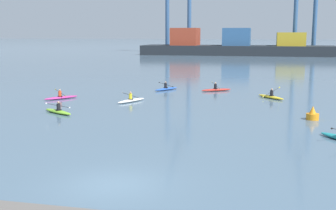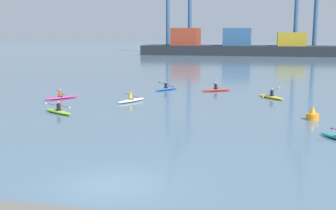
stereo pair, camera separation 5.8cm
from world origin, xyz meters
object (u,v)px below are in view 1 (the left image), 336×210
at_px(channel_buoy, 313,115).
at_px(kayak_lime, 58,111).
at_px(container_barge, 235,46).
at_px(kayak_white, 131,100).
at_px(kayak_yellow, 271,97).
at_px(kayak_magenta, 61,97).
at_px(kayak_blue, 166,89).
at_px(kayak_red, 216,89).

xyz_separation_m(channel_buoy, kayak_lime, (-18.97, -1.74, -0.19)).
relative_size(container_barge, kayak_white, 15.82).
distance_m(container_barge, kayak_yellow, 80.80).
relative_size(container_barge, kayak_magenta, 17.05).
height_order(container_barge, channel_buoy, container_barge).
bearing_deg(kayak_blue, kayak_yellow, -17.98).
bearing_deg(kayak_lime, kayak_white, 59.65).
bearing_deg(kayak_blue, channel_buoy, -44.04).
height_order(channel_buoy, kayak_red, channel_buoy).
relative_size(kayak_white, kayak_blue, 1.03).
xyz_separation_m(channel_buoy, kayak_yellow, (-2.81, 9.82, -0.19)).
relative_size(kayak_lime, kayak_blue, 1.00).
bearing_deg(container_barge, kayak_blue, -91.49).
bearing_deg(kayak_yellow, kayak_red, 144.91).
bearing_deg(channel_buoy, kayak_lime, -174.76).
distance_m(kayak_blue, kayak_yellow, 11.62).
distance_m(kayak_white, kayak_yellow, 13.29).
bearing_deg(kayak_lime, kayak_yellow, 35.57).
bearing_deg(channel_buoy, kayak_magenta, 167.23).
distance_m(container_barge, kayak_blue, 76.73).
relative_size(channel_buoy, kayak_white, 0.30).
bearing_deg(container_barge, kayak_yellow, -83.56).
bearing_deg(kayak_yellow, kayak_magenta, -166.00).
bearing_deg(container_barge, channel_buoy, -82.49).
bearing_deg(kayak_yellow, kayak_lime, -144.43).
xyz_separation_m(kayak_lime, kayak_yellow, (16.17, 11.56, -0.00)).
relative_size(container_barge, kayak_lime, 16.29).
height_order(container_barge, kayak_white, container_barge).
distance_m(kayak_magenta, kayak_blue, 11.76).
bearing_deg(kayak_magenta, container_barge, 83.14).
relative_size(kayak_white, kayak_yellow, 1.12).
bearing_deg(kayak_red, channel_buoy, -58.45).
bearing_deg(kayak_blue, kayak_white, -98.38).
bearing_deg(kayak_red, kayak_yellow, -35.09).
relative_size(channel_buoy, kayak_magenta, 0.32).
distance_m(kayak_magenta, kayak_lime, 7.44).
height_order(kayak_magenta, kayak_lime, kayak_lime).
relative_size(kayak_red, kayak_magenta, 1.05).
xyz_separation_m(kayak_magenta, kayak_yellow, (19.30, 4.81, -0.00)).
bearing_deg(container_barge, kayak_red, -87.45).
xyz_separation_m(container_barge, kayak_magenta, (-10.23, -85.07, -2.32)).
relative_size(channel_buoy, kayak_lime, 0.31).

